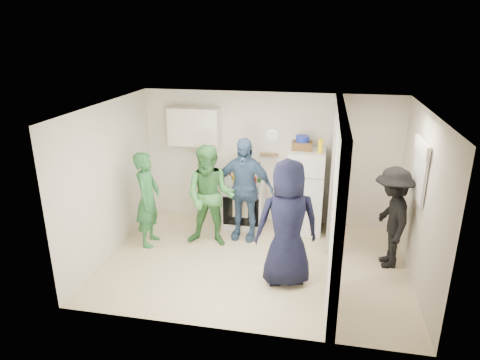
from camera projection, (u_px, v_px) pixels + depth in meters
name	position (u px, v px, depth m)	size (l,w,h in m)	color
floor	(254.00, 262.00, 6.93)	(4.80, 4.80, 0.00)	beige
wall_back	(269.00, 159.00, 8.08)	(4.80, 4.80, 0.00)	silver
wall_front	(232.00, 241.00, 4.94)	(4.80, 4.80, 0.00)	silver
wall_left	(109.00, 180.00, 6.94)	(3.40, 3.40, 0.00)	silver
wall_right	(422.00, 201.00, 6.08)	(3.40, 3.40, 0.00)	silver
ceiling	(256.00, 108.00, 6.09)	(4.80, 4.80, 0.00)	white
partition_pier_back	(334.00, 172.00, 7.31)	(0.12, 1.20, 2.50)	silver
partition_pier_front	(337.00, 228.00, 5.28)	(0.12, 1.20, 2.50)	silver
partition_header	(341.00, 125.00, 5.94)	(0.12, 1.00, 0.40)	silver
stove	(244.00, 202.00, 8.12)	(0.77, 0.64, 0.92)	white
upper_cabinet	(194.00, 126.00, 7.97)	(0.95, 0.34, 0.70)	silver
fridge	(305.00, 192.00, 7.78)	(0.63, 0.62, 1.54)	white
wicker_basket	(302.00, 146.00, 7.56)	(0.35, 0.25, 0.15)	brown
blue_bowl	(302.00, 138.00, 7.52)	(0.24, 0.24, 0.11)	navy
yellow_cup_stack_top	(321.00, 146.00, 7.35)	(0.09, 0.09, 0.25)	yellow
wall_clock	(272.00, 136.00, 7.91)	(0.22, 0.22, 0.03)	white
spice_shelf	(269.00, 154.00, 8.00)	(0.35, 0.08, 0.03)	olive
nook_window	(421.00, 170.00, 6.13)	(0.03, 0.70, 0.80)	black
nook_window_frame	(420.00, 170.00, 6.14)	(0.04, 0.76, 0.86)	white
nook_valance	(422.00, 147.00, 6.02)	(0.04, 0.82, 0.18)	white
yellow_cup_stack_stove	(235.00, 176.00, 7.74)	(0.09, 0.09, 0.25)	yellow
red_cup	(254.00, 180.00, 7.72)	(0.09, 0.09, 0.12)	red
person_green_left	(148.00, 199.00, 7.27)	(0.60, 0.40, 1.66)	#2C6F3A
person_green_center	(210.00, 197.00, 7.23)	(0.86, 0.67, 1.77)	#3E7E37
person_denim	(243.00, 189.00, 7.47)	(1.08, 0.45, 1.85)	#365476
person_navy	(287.00, 224.00, 6.09)	(0.92, 0.60, 1.89)	black
person_nook	(391.00, 218.00, 6.60)	(1.05, 0.60, 1.63)	black
bottle_a	(231.00, 169.00, 8.10)	(0.07, 0.07, 0.28)	brown
bottle_b	(233.00, 172.00, 7.89)	(0.06, 0.06, 0.31)	#27591D
bottle_c	(241.00, 168.00, 8.09)	(0.07, 0.07, 0.31)	#A0AAAD
bottle_d	(245.00, 173.00, 7.87)	(0.06, 0.06, 0.26)	brown
bottle_e	(251.00, 169.00, 8.07)	(0.08, 0.08, 0.28)	#97A1A8
bottle_f	(253.00, 172.00, 7.88)	(0.06, 0.06, 0.32)	#13361C
bottle_g	(259.00, 170.00, 8.00)	(0.07, 0.07, 0.30)	brown
bottle_h	(226.00, 174.00, 7.86)	(0.07, 0.07, 0.26)	silver
bottle_i	(247.00, 170.00, 8.01)	(0.06, 0.06, 0.29)	brown
bottle_j	(259.00, 174.00, 7.76)	(0.07, 0.07, 0.33)	#1B4F20
bottle_k	(234.00, 170.00, 7.97)	(0.07, 0.07, 0.32)	brown
bottle_l	(250.00, 175.00, 7.77)	(0.07, 0.07, 0.26)	#979FA7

